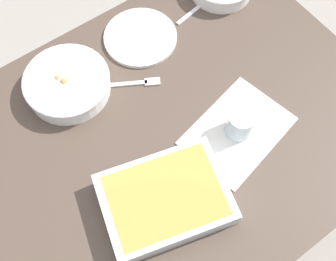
# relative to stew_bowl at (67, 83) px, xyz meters

# --- Properties ---
(ground_plane) EXTENTS (6.00, 6.00, 0.00)m
(ground_plane) POSITION_rel_stew_bowl_xyz_m (-0.15, 0.27, -0.77)
(ground_plane) COLOR #9E9389
(dining_table) EXTENTS (1.20, 0.90, 0.74)m
(dining_table) POSITION_rel_stew_bowl_xyz_m (-0.15, 0.27, -0.12)
(dining_table) COLOR #4C3D33
(dining_table) RESTS_ON ground_plane
(placemat) EXTENTS (0.32, 0.25, 0.00)m
(placemat) POSITION_rel_stew_bowl_xyz_m (-0.30, 0.38, -0.03)
(placemat) COLOR silver
(placemat) RESTS_ON dining_table
(stew_bowl) EXTENTS (0.24, 0.24, 0.06)m
(stew_bowl) POSITION_rel_stew_bowl_xyz_m (0.00, 0.00, 0.00)
(stew_bowl) COLOR white
(stew_bowl) RESTS_ON dining_table
(baking_dish) EXTENTS (0.35, 0.29, 0.06)m
(baking_dish) POSITION_rel_stew_bowl_xyz_m (-0.03, 0.43, 0.00)
(baking_dish) COLOR silver
(baking_dish) RESTS_ON dining_table
(drink_cup) EXTENTS (0.07, 0.07, 0.08)m
(drink_cup) POSITION_rel_stew_bowl_xyz_m (-0.30, 0.38, 0.01)
(drink_cup) COLOR #B2BCC6
(drink_cup) RESTS_ON dining_table
(side_plate) EXTENTS (0.22, 0.22, 0.01)m
(side_plate) POSITION_rel_stew_bowl_xyz_m (-0.26, -0.03, -0.03)
(side_plate) COLOR silver
(side_plate) RESTS_ON dining_table
(spoon_by_stew) EXTENTS (0.14, 0.13, 0.01)m
(spoon_by_stew) POSITION_rel_stew_bowl_xyz_m (-0.03, 0.03, -0.03)
(spoon_by_stew) COLOR silver
(spoon_by_stew) RESTS_ON dining_table
(spoon_by_broccoli) EXTENTS (0.18, 0.05, 0.01)m
(spoon_by_broccoli) POSITION_rel_stew_bowl_xyz_m (-0.50, -0.03, -0.03)
(spoon_by_broccoli) COLOR silver
(spoon_by_broccoli) RESTS_ON dining_table
(fork_on_table) EXTENTS (0.16, 0.10, 0.01)m
(fork_on_table) POSITION_rel_stew_bowl_xyz_m (-0.16, 0.09, -0.03)
(fork_on_table) COLOR silver
(fork_on_table) RESTS_ON dining_table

